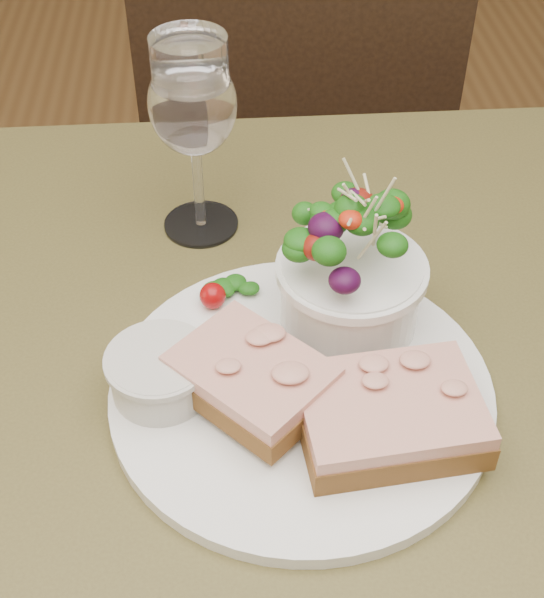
{
  "coord_description": "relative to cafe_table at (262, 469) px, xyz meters",
  "views": [
    {
      "loc": [
        -0.02,
        -0.42,
        1.24
      ],
      "look_at": [
        0.01,
        0.04,
        0.81
      ],
      "focal_mm": 50.0,
      "sensor_mm": 36.0,
      "label": 1
    }
  ],
  "objects": [
    {
      "name": "salad_bowl",
      "position": [
        0.07,
        0.06,
        0.17
      ],
      "size": [
        0.11,
        0.11,
        0.13
      ],
      "color": "white",
      "rests_on": "dinner_plate"
    },
    {
      "name": "sandwich_back",
      "position": [
        -0.01,
        -0.02,
        0.14
      ],
      "size": [
        0.13,
        0.14,
        0.03
      ],
      "rotation": [
        0.0,
        0.0,
        -0.79
      ],
      "color": "#4C2E14",
      "rests_on": "dinner_plate"
    },
    {
      "name": "chair_far",
      "position": [
        0.11,
        0.73,
        -0.36
      ],
      "size": [
        0.47,
        0.47,
        0.9
      ],
      "rotation": [
        0.0,
        0.0,
        3.01
      ],
      "color": "black",
      "rests_on": "ground"
    },
    {
      "name": "dinner_plate",
      "position": [
        0.03,
        -0.01,
        0.11
      ],
      "size": [
        0.29,
        0.29,
        0.01
      ],
      "primitive_type": "cylinder",
      "color": "white",
      "rests_on": "cafe_table"
    },
    {
      "name": "wine_glass",
      "position": [
        -0.04,
        0.21,
        0.22
      ],
      "size": [
        0.08,
        0.08,
        0.18
      ],
      "color": "white",
      "rests_on": "cafe_table"
    },
    {
      "name": "cafe_table",
      "position": [
        0.0,
        0.0,
        0.0
      ],
      "size": [
        0.8,
        0.8,
        0.75
      ],
      "color": "#453D1D",
      "rests_on": "ground"
    },
    {
      "name": "garnish",
      "position": [
        -0.02,
        0.09,
        0.12
      ],
      "size": [
        0.05,
        0.04,
        0.02
      ],
      "color": "#103C0B",
      "rests_on": "dinner_plate"
    },
    {
      "name": "ramekin",
      "position": [
        -0.07,
        -0.0,
        0.13
      ],
      "size": [
        0.07,
        0.07,
        0.04
      ],
      "color": "beige",
      "rests_on": "dinner_plate"
    },
    {
      "name": "sandwich_front",
      "position": [
        0.09,
        -0.05,
        0.13
      ],
      "size": [
        0.14,
        0.11,
        0.03
      ],
      "rotation": [
        0.0,
        0.0,
        0.1
      ],
      "color": "#4C2E14",
      "rests_on": "dinner_plate"
    }
  ]
}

